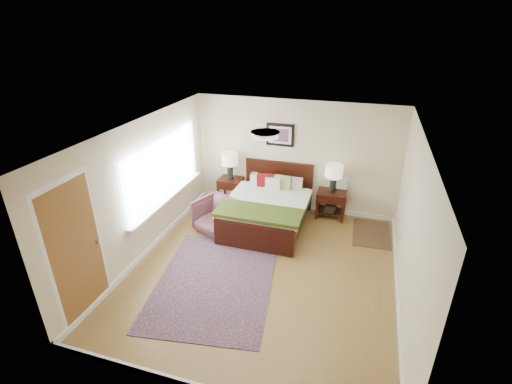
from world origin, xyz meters
TOP-DOWN VIEW (x-y plane):
  - floor at (0.00, 0.00)m, footprint 5.00×5.00m
  - back_wall at (0.00, 2.50)m, footprint 4.50×0.04m
  - front_wall at (0.00, -2.50)m, footprint 4.50×0.04m
  - left_wall at (-2.25, 0.00)m, footprint 0.04×5.00m
  - right_wall at (2.25, 0.00)m, footprint 0.04×5.00m
  - ceiling at (0.00, 0.00)m, footprint 4.50×5.00m
  - window at (-2.20, 0.70)m, footprint 0.11×2.72m
  - door at (-2.23, -1.75)m, footprint 0.06×1.00m
  - ceil_fixture at (0.00, 0.00)m, footprint 0.44×0.44m
  - bed at (-0.35, 1.50)m, footprint 1.68×2.03m
  - wall_art at (-0.35, 2.47)m, footprint 0.62×0.05m
  - nightstand_left at (-1.46, 2.25)m, footprint 0.53×0.48m
  - nightstand_right at (0.89, 2.26)m, footprint 0.62×0.46m
  - lamp_left at (-1.46, 2.27)m, footprint 0.38×0.38m
  - lamp_right at (0.89, 2.27)m, footprint 0.38×0.38m
  - armchair at (-1.30, 0.99)m, footprint 0.98×0.99m
  - rug_persian at (-0.69, -0.56)m, footprint 2.26×2.92m
  - rug_navy at (1.80, 1.80)m, footprint 0.79×1.14m

SIDE VIEW (x-z plane):
  - floor at x=0.00m, z-range 0.00..0.00m
  - rug_persian at x=-0.69m, z-range 0.00..0.01m
  - rug_navy at x=1.80m, z-range 0.00..0.01m
  - armchair at x=-1.30m, z-range 0.00..0.69m
  - nightstand_right at x=0.89m, z-range 0.07..0.68m
  - bed at x=-0.35m, z-range -0.04..1.05m
  - nightstand_left at x=-1.46m, z-range 0.19..0.82m
  - lamp_right at x=0.89m, z-range 0.75..1.36m
  - lamp_left at x=-1.46m, z-range 0.77..1.38m
  - door at x=-2.23m, z-range -0.02..2.16m
  - back_wall at x=0.00m, z-range 0.00..2.50m
  - front_wall at x=0.00m, z-range 0.00..2.50m
  - left_wall at x=-2.25m, z-range 0.00..2.50m
  - right_wall at x=2.25m, z-range 0.00..2.50m
  - window at x=-2.20m, z-range 0.72..2.04m
  - wall_art at x=-0.35m, z-range 1.47..1.97m
  - ceil_fixture at x=0.00m, z-range 2.43..2.50m
  - ceiling at x=0.00m, z-range 2.49..2.51m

